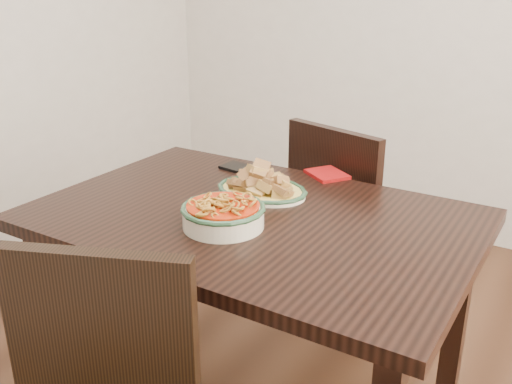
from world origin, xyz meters
The scene contains 6 objects.
dining_table centered at (-0.10, -0.06, 0.66)m, with size 1.28×0.85×0.75m.
chair_far centered at (-0.05, 0.58, 0.50)m, with size 0.52×0.52×0.89m.
fish_plate centered at (-0.16, 0.09, 0.79)m, with size 0.29×0.23×0.11m.
noodle_bowl centered at (-0.11, -0.18, 0.79)m, with size 0.24×0.24×0.08m.
smartphone centered at (-0.34, 0.26, 0.76)m, with size 0.16×0.08×0.01m, color black.
napkin centered at (-0.05, 0.36, 0.76)m, with size 0.14×0.11×0.01m, color maroon.
Camera 1 is at (0.73, -1.38, 1.41)m, focal length 40.00 mm.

